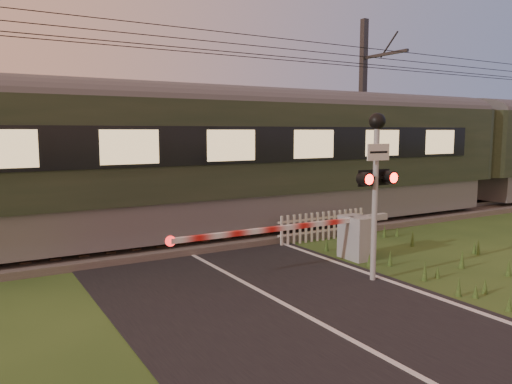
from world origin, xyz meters
TOP-DOWN VIEW (x-y plane):
  - ground at (0.00, 0.00)m, footprint 160.00×160.00m
  - road at (0.02, -0.23)m, footprint 6.00×140.00m
  - track_bed at (0.00, 6.50)m, footprint 140.00×3.40m
  - overhead_wires at (0.00, 6.50)m, footprint 120.00×0.62m
  - train at (12.83, 6.50)m, footprint 45.49×3.14m
  - boom_gate at (3.23, 2.47)m, footprint 6.05×0.84m
  - crossing_signal at (2.51, 0.85)m, footprint 0.92×0.36m
  - picket_fence at (4.09, 4.60)m, footprint 3.15×0.07m
  - catenary_mast at (9.33, 8.73)m, footprint 0.24×2.47m

SIDE VIEW (x-z plane):
  - ground at x=0.00m, z-range 0.00..0.00m
  - road at x=0.02m, z-range 0.00..0.03m
  - track_bed at x=0.00m, z-range -0.13..0.26m
  - picket_fence at x=4.09m, z-range 0.00..0.86m
  - boom_gate at x=3.23m, z-range 0.05..1.17m
  - train at x=12.83m, z-range 0.28..4.52m
  - crossing_signal at x=2.51m, z-range 0.68..4.28m
  - catenary_mast at x=9.33m, z-range 0.14..7.87m
  - overhead_wires at x=0.00m, z-range 5.41..6.04m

